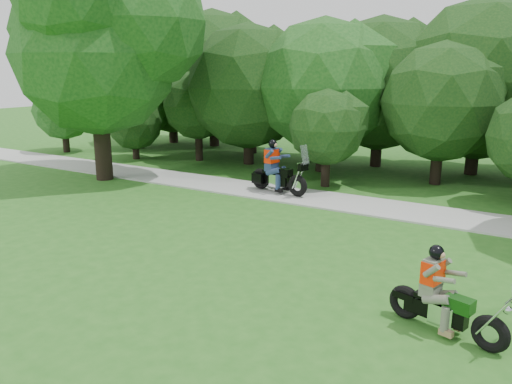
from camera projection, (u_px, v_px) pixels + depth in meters
The scene contains 6 objects.
ground at pixel (225, 296), 10.08m from camera, with size 100.00×100.00×0.00m, color #27641C.
walkway at pixel (360, 205), 16.73m from camera, with size 60.00×2.20×0.06m, color #A6A6A1.
tree_line at pixel (414, 88), 21.52m from camera, with size 40.40×11.45×7.77m.
big_tree_west at pixel (101, 35), 19.66m from camera, with size 8.64×6.56×9.96m.
chopper_motorcycle at pixel (441, 301), 8.60m from camera, with size 2.15×0.95×1.56m.
touring_motorcycle at pixel (275, 173), 18.19m from camera, with size 2.52×1.06×1.93m.
Camera 1 is at (5.33, -7.63, 4.47)m, focal length 35.00 mm.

